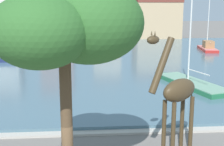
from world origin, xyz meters
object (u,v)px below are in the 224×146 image
(giraffe_statue, at_px, (177,93))
(sailboat_red, at_px, (207,48))
(sailboat_green, at_px, (186,83))
(shade_tree, at_px, (65,26))
(sailboat_orange, at_px, (9,43))
(sailboat_navy, at_px, (14,55))

(giraffe_statue, xyz_separation_m, sailboat_red, (13.52, 31.12, -2.16))
(sailboat_green, xyz_separation_m, shade_tree, (-8.38, -13.90, 5.24))
(giraffe_statue, distance_m, sailboat_red, 34.00)
(sailboat_green, relative_size, sailboat_orange, 0.98)
(sailboat_green, bearing_deg, giraffe_statue, -110.13)
(sailboat_red, distance_m, shade_tree, 38.43)
(sailboat_green, relative_size, sailboat_red, 1.16)
(giraffe_statue, relative_size, sailboat_green, 0.63)
(giraffe_statue, height_order, shade_tree, shade_tree)
(sailboat_red, relative_size, shade_tree, 1.06)
(sailboat_navy, bearing_deg, sailboat_orange, 106.16)
(sailboat_red, bearing_deg, shade_tree, -117.78)
(sailboat_orange, bearing_deg, sailboat_navy, -73.84)
(sailboat_orange, distance_m, shade_tree, 44.91)
(sailboat_green, distance_m, shade_tree, 17.05)
(sailboat_green, bearing_deg, sailboat_red, 64.68)
(giraffe_statue, distance_m, sailboat_orange, 43.62)
(sailboat_orange, bearing_deg, sailboat_green, -54.51)
(giraffe_statue, relative_size, sailboat_orange, 0.61)
(sailboat_red, xyz_separation_m, sailboat_navy, (-26.30, -3.76, -0.12))
(sailboat_red, height_order, shade_tree, sailboat_red)
(sailboat_red, bearing_deg, sailboat_orange, 162.99)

